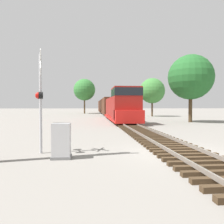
% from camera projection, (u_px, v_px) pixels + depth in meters
% --- Properties ---
extents(ground_plane, '(400.00, 400.00, 0.00)m').
position_uv_depth(ground_plane, '(179.00, 153.00, 9.97)').
color(ground_plane, gray).
extents(rail_track_bed, '(2.60, 160.00, 0.31)m').
position_uv_depth(rail_track_bed, '(179.00, 150.00, 9.97)').
color(rail_track_bed, '#42301E').
rests_on(rail_track_bed, ground).
extents(freight_train, '(3.13, 62.48, 4.31)m').
position_uv_depth(freight_train, '(108.00, 107.00, 53.47)').
color(freight_train, maroon).
rests_on(freight_train, ground).
extents(crossing_signal_near, '(0.52, 1.01, 4.61)m').
position_uv_depth(crossing_signal_near, '(40.00, 97.00, 9.78)').
color(crossing_signal_near, '#B7B7BC').
rests_on(crossing_signal_near, ground).
extents(relay_cabinet, '(0.79, 0.65, 1.44)m').
position_uv_depth(relay_cabinet, '(61.00, 141.00, 8.86)').
color(relay_cabinet, slate).
rests_on(relay_cabinet, ground).
extents(tree_far_right, '(5.93, 5.93, 8.93)m').
position_uv_depth(tree_far_right, '(191.00, 77.00, 28.84)').
color(tree_far_right, '#473521').
rests_on(tree_far_right, ground).
extents(tree_mid_background, '(5.27, 5.27, 7.99)m').
position_uv_depth(tree_mid_background, '(152.00, 91.00, 45.59)').
color(tree_mid_background, brown).
rests_on(tree_mid_background, ground).
extents(tree_deep_background, '(6.28, 6.28, 10.04)m').
position_uv_depth(tree_deep_background, '(84.00, 90.00, 63.25)').
color(tree_deep_background, brown).
rests_on(tree_deep_background, ground).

